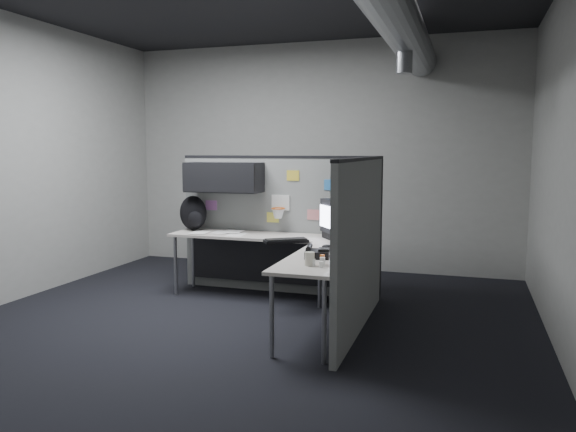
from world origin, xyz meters
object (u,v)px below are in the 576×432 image
(keyboard, at_px, (286,241))
(backpack, at_px, (193,213))
(monitor, at_px, (343,218))
(phone, at_px, (317,253))
(desk, at_px, (281,251))

(keyboard, bearing_deg, backpack, 170.24)
(monitor, bearing_deg, backpack, -175.19)
(keyboard, bearing_deg, phone, -42.13)
(monitor, xyz_separation_m, backpack, (-1.86, 0.09, -0.02))
(desk, height_order, keyboard, keyboard)
(keyboard, bearing_deg, monitor, 50.58)
(desk, distance_m, phone, 1.04)
(desk, relative_size, phone, 8.44)
(monitor, height_order, backpack, monitor)
(desk, xyz_separation_m, keyboard, (0.10, -0.13, 0.14))
(monitor, distance_m, backpack, 1.86)
(backpack, bearing_deg, monitor, -20.18)
(desk, bearing_deg, keyboard, -53.53)
(keyboard, height_order, phone, phone)
(desk, bearing_deg, monitor, 25.63)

